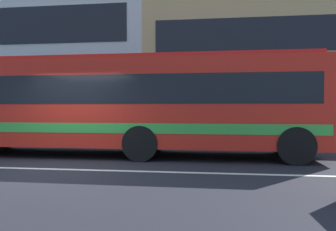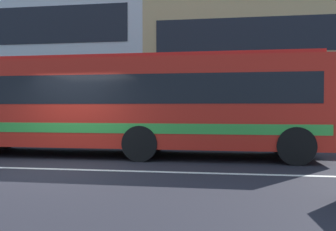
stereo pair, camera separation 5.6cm
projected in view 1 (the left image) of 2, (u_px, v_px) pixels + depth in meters
ground_plane at (53, 169)px, 8.34m from camera, size 160.00×160.00×0.00m
lane_centre_line at (53, 169)px, 8.34m from camera, size 60.00×0.16×0.01m
hedge_row_far at (93, 132)px, 15.08m from camera, size 14.51×1.10×0.83m
apartment_block_left at (10, 53)px, 25.87m from camera, size 22.23×9.02×11.23m
apartment_block_right at (306, 59)px, 22.94m from camera, size 20.49×9.02×9.59m
transit_bus at (126, 102)px, 10.74m from camera, size 11.80×2.63×3.03m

